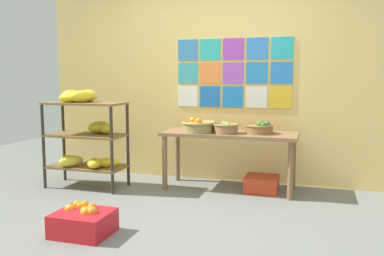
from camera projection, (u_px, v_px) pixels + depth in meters
name	position (u px, v px, depth m)	size (l,w,h in m)	color
ground	(175.00, 222.00, 3.75)	(9.25, 9.25, 0.00)	slate
back_wall_with_art	(219.00, 71.00, 5.15)	(4.64, 0.07, 2.80)	#EAC46F
banana_shelf_unit	(87.00, 130.00, 4.88)	(0.94, 0.58, 1.17)	#312A22
display_table	(229.00, 140.00, 4.77)	(1.56, 0.58, 0.68)	#87603F
fruit_basket_back_right	(259.00, 128.00, 4.66)	(0.33, 0.33, 0.15)	olive
fruit_basket_left	(199.00, 126.00, 4.78)	(0.40, 0.40, 0.17)	olive
fruit_basket_right	(226.00, 128.00, 4.67)	(0.29, 0.29, 0.13)	olive
produce_crate_under_table	(262.00, 184.00, 4.73)	(0.37, 0.36, 0.18)	red
orange_crate_foreground	(83.00, 221.00, 3.44)	(0.46, 0.40, 0.25)	red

